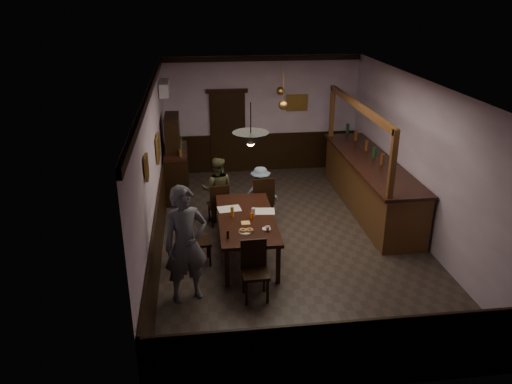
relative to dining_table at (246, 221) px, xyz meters
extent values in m
cube|color=#2D2621|center=(0.90, 0.53, -0.69)|extent=(5.00, 8.00, 0.01)
cube|color=white|center=(0.90, 0.53, 2.31)|extent=(5.00, 8.00, 0.01)
cube|color=#AA94AC|center=(0.90, 4.53, 0.81)|extent=(5.00, 0.01, 3.00)
cube|color=#AA94AC|center=(0.90, -3.47, 0.81)|extent=(5.00, 0.01, 3.00)
cube|color=#AA94AC|center=(-1.60, 0.53, 0.81)|extent=(0.01, 8.00, 3.00)
cube|color=#AA94AC|center=(3.40, 0.53, 0.81)|extent=(0.01, 8.00, 3.00)
cube|color=black|center=(0.00, 0.00, 0.03)|extent=(1.02, 2.21, 0.06)
cube|color=black|center=(-0.43, -1.02, -0.34)|extent=(0.07, 0.07, 0.69)
cube|color=black|center=(0.41, -1.02, -0.34)|extent=(0.07, 0.07, 0.69)
cube|color=black|center=(-0.41, 1.02, -0.34)|extent=(0.07, 0.07, 0.69)
cube|color=black|center=(0.43, 1.02, -0.34)|extent=(0.07, 0.07, 0.69)
cube|color=black|center=(-0.44, 1.35, -0.26)|extent=(0.46, 0.46, 0.05)
cube|color=black|center=(-0.41, 1.18, -0.01)|extent=(0.39, 0.11, 0.47)
cube|color=black|center=(-0.31, 1.54, -0.48)|extent=(0.04, 0.04, 0.40)
cube|color=black|center=(-0.62, 1.48, -0.48)|extent=(0.04, 0.04, 0.40)
cube|color=black|center=(-0.26, 1.22, -0.48)|extent=(0.04, 0.04, 0.40)
cube|color=black|center=(-0.57, 1.17, -0.48)|extent=(0.04, 0.04, 0.40)
cube|color=black|center=(0.46, 1.35, -0.21)|extent=(0.49, 0.49, 0.05)
cube|color=black|center=(0.48, 1.15, 0.08)|extent=(0.45, 0.08, 0.53)
cube|color=black|center=(0.62, 1.54, -0.46)|extent=(0.04, 0.04, 0.46)
cube|color=black|center=(0.26, 1.51, -0.46)|extent=(0.04, 0.04, 0.46)
cube|color=black|center=(0.66, 1.18, -0.46)|extent=(0.04, 0.04, 0.46)
cube|color=black|center=(0.30, 1.15, -0.46)|extent=(0.04, 0.04, 0.46)
cube|color=black|center=(-0.01, -1.40, -0.25)|extent=(0.42, 0.42, 0.05)
cube|color=black|center=(-0.02, -1.21, 0.02)|extent=(0.41, 0.05, 0.49)
cube|color=black|center=(-0.17, -1.57, -0.48)|extent=(0.04, 0.04, 0.42)
cube|color=black|center=(0.16, -1.56, -0.48)|extent=(0.04, 0.04, 0.42)
cube|color=black|center=(-0.18, -1.24, -0.48)|extent=(0.04, 0.04, 0.42)
cube|color=black|center=(0.15, -1.23, -0.48)|extent=(0.04, 0.04, 0.42)
cube|color=black|center=(-0.85, -0.19, -0.27)|extent=(0.42, 0.42, 0.05)
cube|color=black|center=(-1.02, -0.21, -0.02)|extent=(0.07, 0.39, 0.46)
cube|color=black|center=(-0.68, -0.33, -0.49)|extent=(0.04, 0.04, 0.39)
cube|color=black|center=(-0.71, -0.02, -0.49)|extent=(0.04, 0.04, 0.39)
cube|color=black|center=(-0.99, -0.36, -0.49)|extent=(0.04, 0.04, 0.39)
cube|color=black|center=(-1.02, -0.05, -0.49)|extent=(0.04, 0.04, 0.39)
imported|color=slate|center=(-1.06, -1.24, 0.26)|extent=(0.79, 0.64, 1.89)
imported|color=#434328|center=(-0.44, 1.55, 0.00)|extent=(0.73, 0.60, 1.38)
imported|color=slate|center=(0.46, 1.55, -0.12)|extent=(0.76, 0.46, 1.14)
cube|color=silver|center=(-0.28, 0.40, 0.07)|extent=(0.46, 0.35, 0.01)
cube|color=silver|center=(0.33, 0.21, 0.07)|extent=(0.45, 0.35, 0.01)
cube|color=#FFC55D|center=(-0.04, -0.21, 0.07)|extent=(0.15, 0.15, 0.00)
cylinder|color=white|center=(0.29, -0.51, 0.07)|extent=(0.15, 0.15, 0.01)
imported|color=white|center=(0.30, -0.57, 0.11)|extent=(0.08, 0.08, 0.07)
cylinder|color=white|center=(-0.08, -0.57, 0.07)|extent=(0.22, 0.22, 0.01)
torus|color=#C68C47|center=(-0.12, -0.56, 0.10)|extent=(0.13, 0.13, 0.04)
torus|color=#C68C47|center=(0.00, -0.57, 0.10)|extent=(0.13, 0.13, 0.04)
cylinder|color=orange|center=(0.09, -0.08, 0.12)|extent=(0.07, 0.07, 0.12)
cylinder|color=#BF721E|center=(-0.25, 0.04, 0.16)|extent=(0.06, 0.06, 0.20)
cylinder|color=silver|center=(0.14, 0.06, 0.14)|extent=(0.06, 0.06, 0.15)
cylinder|color=black|center=(-0.38, -0.75, 0.13)|extent=(0.04, 0.04, 0.14)
cube|color=black|center=(-1.30, 3.01, -0.17)|extent=(0.52, 1.45, 1.03)
cube|color=black|center=(-1.30, 3.01, 0.40)|extent=(0.50, 1.40, 0.08)
cube|color=black|center=(-1.35, 3.01, 0.82)|extent=(0.31, 0.93, 0.83)
cube|color=#442612|center=(2.90, 1.70, -0.14)|extent=(0.89, 4.13, 1.08)
cube|color=black|center=(2.88, 1.70, 0.42)|extent=(0.98, 4.23, 0.06)
cube|color=#442612|center=(2.51, 1.70, 1.63)|extent=(0.10, 4.03, 0.12)
cube|color=#442612|center=(2.51, -0.27, 1.04)|extent=(0.10, 0.10, 1.28)
cube|color=#442612|center=(2.51, 3.67, 1.04)|extent=(0.10, 0.10, 1.28)
cube|color=black|center=(0.00, 4.48, 0.36)|extent=(0.90, 0.06, 2.10)
cube|color=white|center=(-1.48, 3.43, 1.76)|extent=(0.20, 0.85, 0.30)
cube|color=olive|center=(-1.56, -1.07, 1.46)|extent=(0.04, 0.28, 0.36)
cube|color=olive|center=(-1.56, 1.33, 1.01)|extent=(0.04, 0.62, 0.48)
cube|color=olive|center=(1.80, 4.49, 1.11)|extent=(0.55, 0.04, 0.42)
cylinder|color=black|center=(-0.01, -0.80, 2.03)|extent=(0.02, 0.02, 0.57)
cone|color=black|center=(-0.01, -0.80, 1.75)|extent=(0.56, 0.56, 0.22)
sphere|color=#FFD88C|center=(-0.01, -0.80, 1.70)|extent=(0.12, 0.12, 0.12)
cylinder|color=#BF8C3F|center=(1.00, 2.05, 1.96)|extent=(0.02, 0.02, 0.70)
cone|color=#BF8C3F|center=(1.00, 2.05, 1.61)|extent=(0.20, 0.20, 0.22)
sphere|color=#FFD88C|center=(1.00, 2.05, 1.56)|extent=(0.12, 0.12, 0.12)
cylinder|color=#BF8C3F|center=(1.20, 3.53, 1.96)|extent=(0.02, 0.02, 0.70)
cone|color=#BF8C3F|center=(1.20, 3.53, 1.61)|extent=(0.20, 0.20, 0.22)
sphere|color=#FFD88C|center=(1.20, 3.53, 1.56)|extent=(0.12, 0.12, 0.12)
camera|label=1|loc=(-0.83, -8.02, 3.89)|focal=35.00mm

